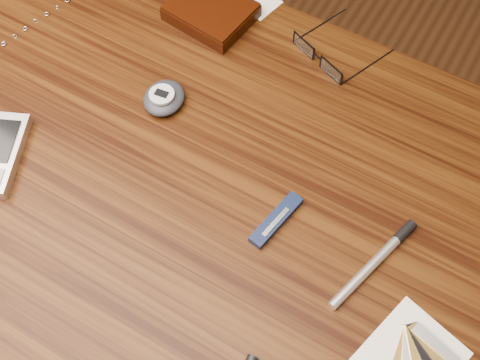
% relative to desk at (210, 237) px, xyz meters
% --- Properties ---
extents(ground, '(3.80, 3.80, 0.00)m').
position_rel_desk_xyz_m(ground, '(0.00, 0.00, -0.65)').
color(ground, '#472814').
rests_on(ground, ground).
extents(desk, '(1.00, 0.70, 0.75)m').
position_rel_desk_xyz_m(desk, '(0.00, 0.00, 0.00)').
color(desk, '#331A08').
rests_on(desk, ground).
extents(wallet_and_card, '(0.14, 0.16, 0.03)m').
position_rel_desk_xyz_m(wallet_and_card, '(-0.16, 0.27, 0.11)').
color(wallet_and_card, black).
rests_on(wallet_and_card, desk).
extents(eyeglasses, '(0.13, 0.14, 0.02)m').
position_rel_desk_xyz_m(eyeglasses, '(0.02, 0.28, 0.11)').
color(eyeglasses, black).
rests_on(eyeglasses, desk).
extents(pedometer, '(0.06, 0.07, 0.03)m').
position_rel_desk_xyz_m(pedometer, '(-0.13, 0.10, 0.11)').
color(pedometer, '#21242C').
rests_on(pedometer, desk).
extents(pocket_knife, '(0.03, 0.09, 0.01)m').
position_rel_desk_xyz_m(pocket_knife, '(0.09, 0.02, 0.11)').
color(pocket_knife, '#0B1A37').
rests_on(pocket_knife, desk).
extents(silver_pen, '(0.05, 0.15, 0.01)m').
position_rel_desk_xyz_m(silver_pen, '(0.22, 0.04, 0.11)').
color(silver_pen, silver).
rests_on(silver_pen, desk).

